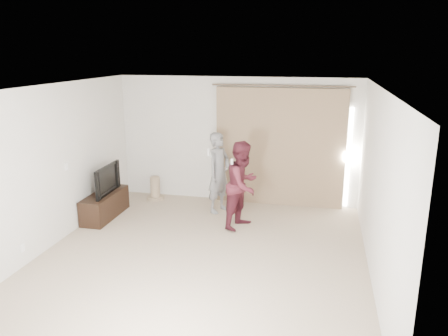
{
  "coord_description": "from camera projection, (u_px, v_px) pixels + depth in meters",
  "views": [
    {
      "loc": [
        1.71,
        -5.98,
        3.1
      ],
      "look_at": [
        0.08,
        1.2,
        1.12
      ],
      "focal_mm": 35.0,
      "sensor_mm": 36.0,
      "label": 1
    }
  ],
  "objects": [
    {
      "name": "floor",
      "position": [
        202.0,
        256.0,
        6.8
      ],
      "size": [
        5.5,
        5.5,
        0.0
      ],
      "primitive_type": "plane",
      "color": "tan",
      "rests_on": "ground"
    },
    {
      "name": "person_man",
      "position": [
        219.0,
        173.0,
        8.52
      ],
      "size": [
        0.58,
        0.68,
        1.59
      ],
      "color": "slate",
      "rests_on": "ground"
    },
    {
      "name": "ceiling",
      "position": [
        200.0,
        88.0,
        6.13
      ],
      "size": [
        5.0,
        5.5,
        0.01
      ],
      "primitive_type": "cube",
      "color": "white",
      "rests_on": "wall_back"
    },
    {
      "name": "person_woman",
      "position": [
        243.0,
        185.0,
        7.76
      ],
      "size": [
        0.85,
        0.94,
        1.59
      ],
      "color": "#501B26",
      "rests_on": "ground"
    },
    {
      "name": "scratching_post",
      "position": [
        155.0,
        190.0,
        9.37
      ],
      "size": [
        0.37,
        0.37,
        0.49
      ],
      "color": "tan",
      "rests_on": "ground"
    },
    {
      "name": "tv_console",
      "position": [
        105.0,
        205.0,
        8.37
      ],
      "size": [
        0.43,
        1.24,
        0.48
      ],
      "primitive_type": "cube",
      "color": "black",
      "rests_on": "ground"
    },
    {
      "name": "tv",
      "position": [
        103.0,
        179.0,
        8.23
      ],
      "size": [
        0.16,
        0.96,
        0.55
      ],
      "primitive_type": "imported",
      "rotation": [
        0.0,
        0.0,
        1.6
      ],
      "color": "black",
      "rests_on": "tv_console"
    },
    {
      "name": "curtain",
      "position": [
        280.0,
        148.0,
        8.82
      ],
      "size": [
        2.8,
        0.11,
        2.46
      ],
      "color": "#92775A",
      "rests_on": "ground"
    },
    {
      "name": "wall_back",
      "position": [
        237.0,
        140.0,
        9.05
      ],
      "size": [
        5.0,
        0.04,
        2.6
      ],
      "primitive_type": "cube",
      "color": "silver",
      "rests_on": "ground"
    },
    {
      "name": "wall_left",
      "position": [
        51.0,
        167.0,
        7.0
      ],
      "size": [
        0.04,
        5.5,
        2.6
      ],
      "color": "silver",
      "rests_on": "ground"
    }
  ]
}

